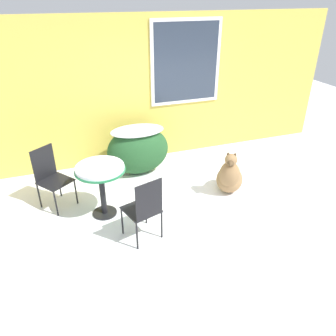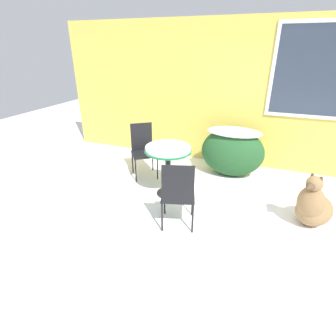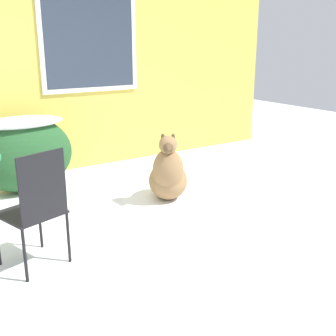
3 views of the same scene
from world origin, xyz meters
TOP-DOWN VIEW (x-y plane):
  - ground_plane at (0.00, 0.00)m, footprint 16.00×16.00m
  - house_wall at (0.06, 2.20)m, footprint 8.00×0.10m
  - shrub_left at (-0.22, 1.60)m, footprint 1.13×0.69m
  - patio_table at (-1.07, 0.50)m, footprint 0.73×0.73m
  - patio_chair_near_table at (-1.76, 1.03)m, footprint 0.60×0.60m
  - patio_chair_far_side at (-0.64, -0.26)m, footprint 0.53×0.53m
  - dog at (1.02, 0.42)m, footprint 0.66×0.70m

SIDE VIEW (x-z plane):
  - ground_plane at x=0.00m, z-range 0.00..0.00m
  - dog at x=1.02m, z-range -0.11..0.68m
  - shrub_left at x=-0.22m, z-range 0.03..0.93m
  - patio_chair_near_table at x=-1.76m, z-range 0.04..1.00m
  - patio_chair_far_side at x=-0.64m, z-range 0.04..1.00m
  - patio_table at x=-1.07m, z-range 0.27..1.10m
  - house_wall at x=0.06m, z-range 0.03..2.74m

